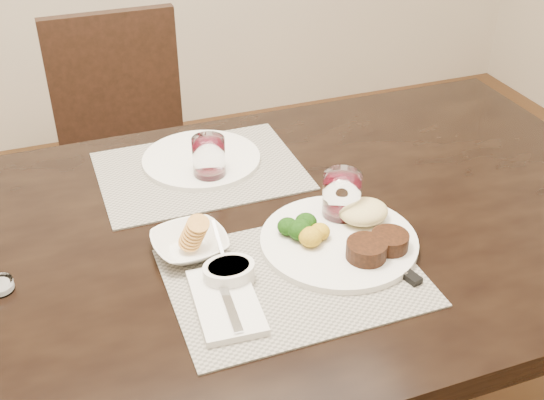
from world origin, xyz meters
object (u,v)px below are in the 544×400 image
object	(u,v)px
dinner_plate	(347,236)
wine_glass_near	(341,200)
chair_far	(127,141)
steak_knife	(391,259)
cracker_bowl	(190,244)
far_plate	(201,159)

from	to	relation	value
dinner_plate	wine_glass_near	size ratio (longest dim) A/B	2.89
chair_far	steak_knife	distance (m)	1.21
cracker_bowl	far_plate	xyz separation A→B (m)	(0.11, 0.33, -0.01)
chair_far	cracker_bowl	xyz separation A→B (m)	(-0.02, -0.97, 0.27)
cracker_bowl	wine_glass_near	distance (m)	0.32
dinner_plate	far_plate	bearing A→B (deg)	130.73
cracker_bowl	steak_knife	bearing A→B (deg)	-24.96
wine_glass_near	far_plate	world-z (taller)	wine_glass_near
dinner_plate	chair_far	bearing A→B (deg)	121.55
dinner_plate	wine_glass_near	world-z (taller)	wine_glass_near
dinner_plate	far_plate	size ratio (longest dim) A/B	1.11
far_plate	cracker_bowl	bearing A→B (deg)	-108.95
dinner_plate	wine_glass_near	bearing A→B (deg)	89.94
chair_far	wine_glass_near	bearing A→B (deg)	-72.95
chair_far	far_plate	bearing A→B (deg)	-81.85
dinner_plate	cracker_bowl	size ratio (longest dim) A/B	1.99
dinner_plate	far_plate	world-z (taller)	dinner_plate
steak_knife	cracker_bowl	distance (m)	0.39
cracker_bowl	dinner_plate	bearing A→B (deg)	-15.19
steak_knife	wine_glass_near	size ratio (longest dim) A/B	2.33
chair_far	dinner_plate	world-z (taller)	chair_far
dinner_plate	steak_knife	xyz separation A→B (m)	(0.05, -0.08, -0.01)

